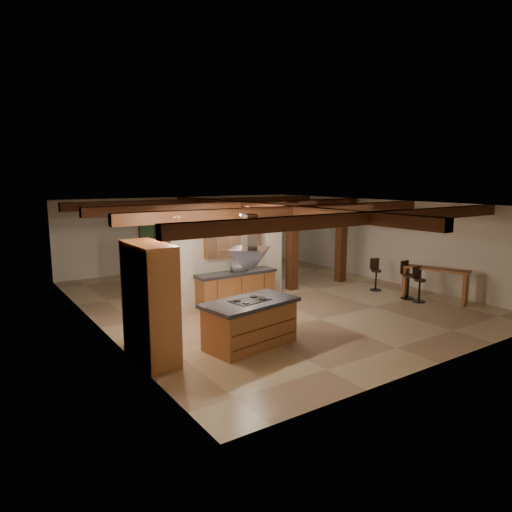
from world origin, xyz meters
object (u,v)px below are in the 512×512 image
(kitchen_island, at_px, (250,323))
(sofa, at_px, (235,256))
(bar_counter, at_px, (435,279))
(dining_table, at_px, (220,271))

(kitchen_island, height_order, sofa, kitchen_island)
(kitchen_island, relative_size, sofa, 1.01)
(sofa, height_order, bar_counter, bar_counter)
(kitchen_island, xyz_separation_m, bar_counter, (6.63, 0.03, 0.16))
(kitchen_island, bearing_deg, dining_table, 65.91)
(dining_table, distance_m, bar_counter, 7.31)
(bar_counter, bearing_deg, dining_table, 121.65)
(kitchen_island, height_order, bar_counter, kitchen_island)
(sofa, relative_size, bar_counter, 1.12)
(dining_table, bearing_deg, kitchen_island, -128.62)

